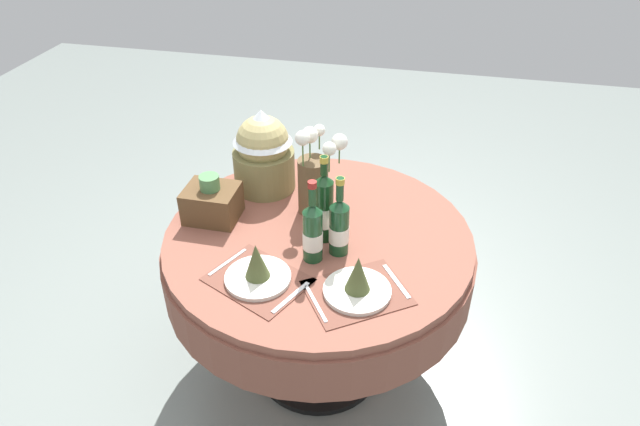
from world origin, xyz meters
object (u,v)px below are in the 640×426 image
object	(u,v)px
place_setting_left	(257,270)
place_setting_right	(358,283)
wine_bottle_left	(313,232)
woven_basket_side_left	(212,202)
flower_vase	(314,176)
gift_tub_back_left	(263,148)
dining_table	(318,261)
wine_bottle_right	(324,208)
wine_bottle_centre	(339,226)

from	to	relation	value
place_setting_left	place_setting_right	size ratio (longest dim) A/B	0.98
wine_bottle_left	woven_basket_side_left	distance (m)	0.50
place_setting_left	flower_vase	xyz separation A→B (m)	(0.10, 0.47, 0.12)
gift_tub_back_left	woven_basket_side_left	size ratio (longest dim) A/B	1.77
place_setting_left	wine_bottle_left	bearing A→B (deg)	44.90
wine_bottle_left	flower_vase	bearing A→B (deg)	101.78
dining_table	woven_basket_side_left	bearing A→B (deg)	177.74
wine_bottle_right	wine_bottle_centre	bearing A→B (deg)	-44.23
place_setting_left	place_setting_right	world-z (taller)	same
wine_bottle_left	gift_tub_back_left	distance (m)	0.56
place_setting_right	flower_vase	world-z (taller)	flower_vase
flower_vase	wine_bottle_left	size ratio (longest dim) A/B	1.16
place_setting_right	dining_table	bearing A→B (deg)	124.04
wine_bottle_left	woven_basket_side_left	bearing A→B (deg)	159.62
dining_table	flower_vase	distance (m)	0.35
dining_table	gift_tub_back_left	world-z (taller)	gift_tub_back_left
wine_bottle_left	wine_bottle_centre	xyz separation A→B (m)	(0.09, 0.06, -0.00)
place_setting_right	wine_bottle_centre	bearing A→B (deg)	116.66
place_setting_right	wine_bottle_right	world-z (taller)	wine_bottle_right
dining_table	place_setting_left	world-z (taller)	place_setting_left
flower_vase	wine_bottle_centre	size ratio (longest dim) A/B	1.20
woven_basket_side_left	flower_vase	bearing A→B (deg)	18.91
flower_vase	place_setting_left	bearing A→B (deg)	-101.89
place_setting_left	wine_bottle_left	distance (m)	0.25
wine_bottle_centre	woven_basket_side_left	world-z (taller)	wine_bottle_centre
place_setting_right	woven_basket_side_left	world-z (taller)	woven_basket_side_left
wine_bottle_left	dining_table	bearing A→B (deg)	95.05
dining_table	flower_vase	xyz separation A→B (m)	(-0.05, 0.16, 0.31)
wine_bottle_centre	wine_bottle_right	bearing A→B (deg)	135.77
wine_bottle_right	place_setting_right	bearing A→B (deg)	-57.65
place_setting_left	gift_tub_back_left	xyz separation A→B (m)	(-0.16, 0.61, 0.15)
flower_vase	wine_bottle_right	distance (m)	0.20
place_setting_left	flower_vase	size ratio (longest dim) A/B	1.06
wine_bottle_centre	wine_bottle_right	xyz separation A→B (m)	(-0.07, 0.07, 0.02)
flower_vase	woven_basket_side_left	distance (m)	0.43
wine_bottle_left	wine_bottle_centre	size ratio (longest dim) A/B	1.03
dining_table	wine_bottle_left	distance (m)	0.31
wine_bottle_centre	dining_table	bearing A→B (deg)	137.02
wine_bottle_left	wine_bottle_right	distance (m)	0.14
wine_bottle_centre	gift_tub_back_left	bearing A→B (deg)	136.67
dining_table	wine_bottle_centre	distance (m)	0.30
place_setting_right	woven_basket_side_left	distance (m)	0.74
wine_bottle_right	woven_basket_side_left	world-z (taller)	wine_bottle_right
place_setting_left	wine_bottle_right	xyz separation A→B (m)	(0.18, 0.30, 0.10)
flower_vase	wine_bottle_left	distance (m)	0.32
place_setting_right	gift_tub_back_left	bearing A→B (deg)	130.74
dining_table	place_setting_left	bearing A→B (deg)	-115.30
wine_bottle_centre	flower_vase	bearing A→B (deg)	121.36
place_setting_left	wine_bottle_centre	distance (m)	0.35
place_setting_left	wine_bottle_centre	xyz separation A→B (m)	(0.25, 0.23, 0.07)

